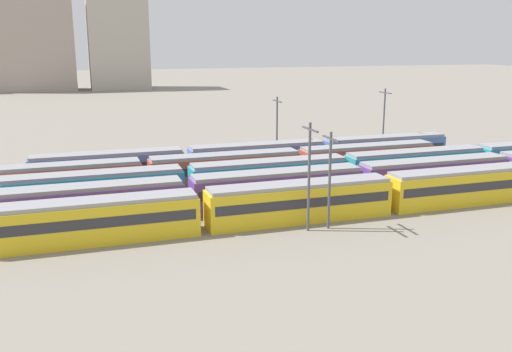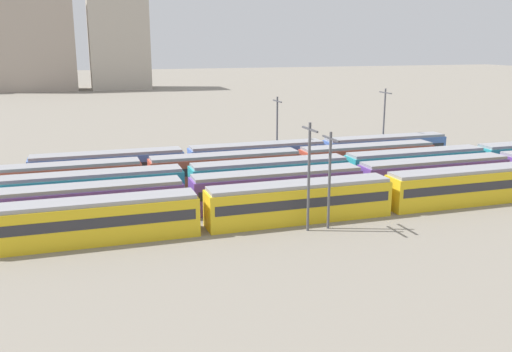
{
  "view_description": "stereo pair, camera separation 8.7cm",
  "coord_description": "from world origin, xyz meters",
  "px_view_note": "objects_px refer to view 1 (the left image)",
  "views": [
    {
      "loc": [
        -2.34,
        -46.52,
        16.52
      ],
      "look_at": [
        16.28,
        10.4,
        2.04
      ],
      "focal_mm": 38.92,
      "sensor_mm": 36.0,
      "label": 1
    },
    {
      "loc": [
        -2.26,
        -46.54,
        16.52
      ],
      "look_at": [
        16.28,
        10.4,
        2.04
      ],
      "focal_mm": 38.92,
      "sensor_mm": 36.0,
      "label": 2
    }
  ],
  "objects_px": {
    "train_track_0": "(388,193)",
    "catenary_pole_3": "(277,127)",
    "train_track_3": "(226,169)",
    "catenary_pole_0": "(309,172)",
    "catenary_pole_2": "(330,175)",
    "train_track_4": "(257,157)",
    "catenary_pole_1": "(384,119)",
    "train_track_2": "(415,165)",
    "train_track_1": "(434,175)"
  },
  "relations": [
    {
      "from": "train_track_2",
      "to": "catenary_pole_3",
      "type": "xyz_separation_m",
      "value": [
        -13.09,
        13.49,
        3.32
      ]
    },
    {
      "from": "train_track_2",
      "to": "catenary_pole_2",
      "type": "bearing_deg",
      "value": -143.41
    },
    {
      "from": "catenary_pole_0",
      "to": "catenary_pole_3",
      "type": "distance_m",
      "value": 27.68
    },
    {
      "from": "catenary_pole_3",
      "to": "train_track_4",
      "type": "bearing_deg",
      "value": -141.02
    },
    {
      "from": "catenary_pole_1",
      "to": "train_track_2",
      "type": "bearing_deg",
      "value": -104.52
    },
    {
      "from": "train_track_3",
      "to": "catenary_pole_2",
      "type": "bearing_deg",
      "value": -75.85
    },
    {
      "from": "train_track_0",
      "to": "catenary_pole_3",
      "type": "height_order",
      "value": "catenary_pole_3"
    },
    {
      "from": "train_track_4",
      "to": "catenary_pole_1",
      "type": "distance_m",
      "value": 21.03
    },
    {
      "from": "train_track_4",
      "to": "catenary_pole_2",
      "type": "xyz_separation_m",
      "value": [
        -1.04,
        -23.72,
        3.07
      ]
    },
    {
      "from": "train_track_1",
      "to": "catenary_pole_2",
      "type": "height_order",
      "value": "catenary_pole_2"
    },
    {
      "from": "train_track_0",
      "to": "train_track_4",
      "type": "bearing_deg",
      "value": 108.12
    },
    {
      "from": "train_track_1",
      "to": "catenary_pole_1",
      "type": "bearing_deg",
      "value": 76.5
    },
    {
      "from": "train_track_4",
      "to": "catenary_pole_3",
      "type": "bearing_deg",
      "value": 38.98
    },
    {
      "from": "train_track_3",
      "to": "train_track_4",
      "type": "xyz_separation_m",
      "value": [
        5.7,
        5.2,
        0.0
      ]
    },
    {
      "from": "train_track_2",
      "to": "catenary_pole_1",
      "type": "relative_size",
      "value": 9.32
    },
    {
      "from": "train_track_2",
      "to": "train_track_4",
      "type": "xyz_separation_m",
      "value": [
        -16.91,
        10.4,
        -0.0
      ]
    },
    {
      "from": "catenary_pole_1",
      "to": "catenary_pole_2",
      "type": "relative_size",
      "value": 1.13
    },
    {
      "from": "train_track_2",
      "to": "catenary_pole_0",
      "type": "distance_m",
      "value": 24.25
    },
    {
      "from": "catenary_pole_0",
      "to": "train_track_3",
      "type": "bearing_deg",
      "value": 98.18
    },
    {
      "from": "train_track_2",
      "to": "catenary_pole_3",
      "type": "relative_size",
      "value": 9.98
    },
    {
      "from": "catenary_pole_3",
      "to": "catenary_pole_1",
      "type": "bearing_deg",
      "value": 0.56
    },
    {
      "from": "train_track_4",
      "to": "catenary_pole_0",
      "type": "relative_size",
      "value": 5.69
    },
    {
      "from": "train_track_2",
      "to": "train_track_4",
      "type": "height_order",
      "value": "same"
    },
    {
      "from": "train_track_0",
      "to": "train_track_4",
      "type": "relative_size",
      "value": 1.34
    },
    {
      "from": "catenary_pole_1",
      "to": "catenary_pole_3",
      "type": "xyz_separation_m",
      "value": [
        -16.63,
        -0.16,
        -0.34
      ]
    },
    {
      "from": "catenary_pole_1",
      "to": "catenary_pole_2",
      "type": "xyz_separation_m",
      "value": [
        -21.49,
        -26.98,
        -0.6
      ]
    },
    {
      "from": "train_track_0",
      "to": "train_track_1",
      "type": "height_order",
      "value": "same"
    },
    {
      "from": "train_track_0",
      "to": "train_track_2",
      "type": "bearing_deg",
      "value": 45.81
    },
    {
      "from": "train_track_2",
      "to": "train_track_4",
      "type": "relative_size",
      "value": 1.68
    },
    {
      "from": "train_track_1",
      "to": "train_track_4",
      "type": "relative_size",
      "value": 1.68
    },
    {
      "from": "train_track_0",
      "to": "train_track_1",
      "type": "bearing_deg",
      "value": 29.69
    },
    {
      "from": "train_track_2",
      "to": "catenary_pole_0",
      "type": "xyz_separation_m",
      "value": [
        -19.96,
        -13.32,
        3.54
      ]
    },
    {
      "from": "train_track_0",
      "to": "train_track_1",
      "type": "distance_m",
      "value": 10.5
    },
    {
      "from": "train_track_0",
      "to": "catenary_pole_2",
      "type": "height_order",
      "value": "catenary_pole_2"
    },
    {
      "from": "catenary_pole_0",
      "to": "catenary_pole_3",
      "type": "bearing_deg",
      "value": 75.64
    },
    {
      "from": "train_track_0",
      "to": "catenary_pole_3",
      "type": "distance_m",
      "value": 24.31
    },
    {
      "from": "train_track_3",
      "to": "catenary_pole_0",
      "type": "bearing_deg",
      "value": -81.82
    },
    {
      "from": "train_track_1",
      "to": "train_track_2",
      "type": "relative_size",
      "value": 1.0
    },
    {
      "from": "train_track_3",
      "to": "catenary_pole_3",
      "type": "xyz_separation_m",
      "value": [
        9.53,
        8.29,
        3.32
      ]
    },
    {
      "from": "train_track_0",
      "to": "catenary_pole_0",
      "type": "bearing_deg",
      "value": -163.49
    },
    {
      "from": "train_track_3",
      "to": "catenary_pole_3",
      "type": "height_order",
      "value": "catenary_pole_3"
    },
    {
      "from": "catenary_pole_0",
      "to": "catenary_pole_2",
      "type": "distance_m",
      "value": 2.06
    },
    {
      "from": "train_track_1",
      "to": "train_track_3",
      "type": "xyz_separation_m",
      "value": [
        -21.63,
        10.4,
        -0.0
      ]
    },
    {
      "from": "train_track_2",
      "to": "train_track_3",
      "type": "distance_m",
      "value": 23.21
    },
    {
      "from": "train_track_4",
      "to": "catenary_pole_2",
      "type": "bearing_deg",
      "value": -92.5
    },
    {
      "from": "catenary_pole_0",
      "to": "catenary_pole_1",
      "type": "relative_size",
      "value": 0.98
    },
    {
      "from": "catenary_pole_0",
      "to": "catenary_pole_2",
      "type": "xyz_separation_m",
      "value": [
        2.01,
        -0.01,
        -0.47
      ]
    },
    {
      "from": "train_track_1",
      "to": "train_track_4",
      "type": "distance_m",
      "value": 22.29
    },
    {
      "from": "train_track_4",
      "to": "catenary_pole_1",
      "type": "xyz_separation_m",
      "value": [
        20.45,
        3.26,
        3.67
      ]
    },
    {
      "from": "train_track_4",
      "to": "catenary_pole_2",
      "type": "relative_size",
      "value": 6.28
    }
  ]
}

